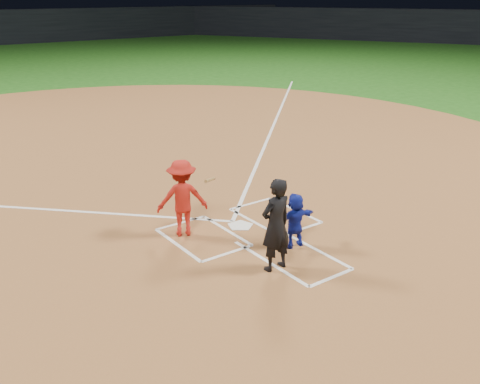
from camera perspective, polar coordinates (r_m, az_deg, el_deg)
ground at (r=11.77m, az=0.04°, el=-3.70°), size 120.00×120.00×0.00m
home_plate_dirt at (r=16.69m, az=-12.18°, el=3.30°), size 28.00×28.00×0.01m
stadium_wall_right at (r=58.41m, az=20.80°, el=16.20°), size 31.04×52.56×3.20m
home_plate at (r=11.76m, az=0.04°, el=-3.61°), size 0.60×0.60×0.02m
catcher at (r=10.70m, az=5.87°, el=-3.01°), size 1.07×0.41×1.13m
umpire at (r=9.68m, az=3.84°, el=-3.53°), size 0.66×0.45×1.77m
chalk_markings at (r=16.07m, az=-11.12°, el=2.73°), size 28.35×17.32×0.01m
batter_at_plate at (r=11.14m, az=-6.18°, el=-0.63°), size 1.53×0.98×1.64m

